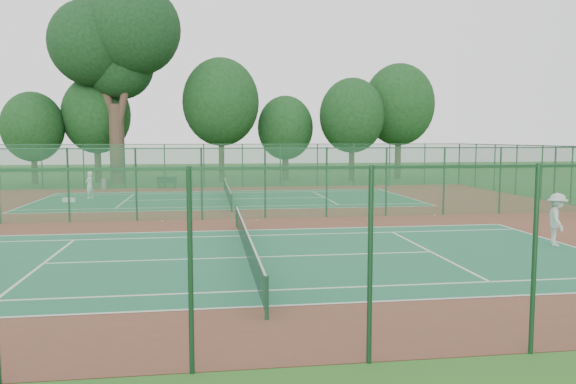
% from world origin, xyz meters
% --- Properties ---
extents(ground, '(120.00, 120.00, 0.00)m').
position_xyz_m(ground, '(0.00, 0.00, 0.00)').
color(ground, '#27591C').
rests_on(ground, ground).
extents(red_pad, '(40.00, 36.00, 0.01)m').
position_xyz_m(red_pad, '(0.00, 0.00, 0.01)').
color(red_pad, maroon).
rests_on(red_pad, ground).
extents(court_near, '(23.77, 10.97, 0.01)m').
position_xyz_m(court_near, '(0.00, -9.00, 0.01)').
color(court_near, '#206648').
rests_on(court_near, red_pad).
extents(court_far, '(23.77, 10.97, 0.01)m').
position_xyz_m(court_far, '(0.00, 9.00, 0.01)').
color(court_far, '#1F643B').
rests_on(court_far, red_pad).
extents(fence_north, '(40.00, 0.09, 3.50)m').
position_xyz_m(fence_north, '(0.00, 18.00, 1.76)').
color(fence_north, '#194C29').
rests_on(fence_north, ground).
extents(fence_south, '(40.00, 0.09, 3.50)m').
position_xyz_m(fence_south, '(0.00, -18.00, 1.76)').
color(fence_south, '#17472B').
rests_on(fence_south, ground).
extents(fence_divider, '(40.00, 0.09, 3.50)m').
position_xyz_m(fence_divider, '(0.00, 0.00, 1.76)').
color(fence_divider, '#1B532D').
rests_on(fence_divider, ground).
extents(tennis_net_near, '(0.10, 12.90, 0.97)m').
position_xyz_m(tennis_net_near, '(0.00, -9.00, 0.54)').
color(tennis_net_near, '#133621').
rests_on(tennis_net_near, ground).
extents(tennis_net_far, '(0.10, 12.90, 0.97)m').
position_xyz_m(tennis_net_far, '(0.00, 9.00, 0.54)').
color(tennis_net_far, '#123218').
rests_on(tennis_net_far, ground).
extents(player_near, '(1.12, 1.42, 1.94)m').
position_xyz_m(player_near, '(11.38, -8.57, 0.99)').
color(player_near, silver).
rests_on(player_near, court_near).
extents(player_far, '(0.65, 0.76, 1.77)m').
position_xyz_m(player_far, '(-8.86, 10.50, 0.90)').
color(player_far, white).
rests_on(player_far, court_far).
extents(trash_bin, '(0.61, 0.61, 0.86)m').
position_xyz_m(trash_bin, '(-9.12, 17.11, 0.44)').
color(trash_bin, gray).
rests_on(trash_bin, red_pad).
extents(bench, '(1.56, 0.63, 0.94)m').
position_xyz_m(bench, '(-4.45, 17.41, 0.49)').
color(bench, black).
rests_on(bench, red_pad).
extents(kit_bag, '(0.77, 0.36, 0.28)m').
position_xyz_m(kit_bag, '(-9.72, 8.64, 0.15)').
color(kit_bag, silver).
rests_on(kit_bag, red_pad).
extents(stray_ball_a, '(0.07, 0.07, 0.07)m').
position_xyz_m(stray_ball_a, '(1.07, -0.76, 0.04)').
color(stray_ball_a, '#ABC22D').
rests_on(stray_ball_a, red_pad).
extents(stray_ball_b, '(0.07, 0.07, 0.07)m').
position_xyz_m(stray_ball_b, '(10.18, -0.29, 0.05)').
color(stray_ball_b, yellow).
rests_on(stray_ball_b, red_pad).
extents(stray_ball_c, '(0.07, 0.07, 0.07)m').
position_xyz_m(stray_ball_c, '(-3.37, -0.59, 0.05)').
color(stray_ball_c, yellow).
rests_on(stray_ball_c, red_pad).
extents(big_tree, '(11.00, 8.05, 16.90)m').
position_xyz_m(big_tree, '(-8.76, 22.54, 11.97)').
color(big_tree, '#3B2A20').
rests_on(big_tree, ground).
extents(evergreen_row, '(39.00, 5.00, 12.00)m').
position_xyz_m(evergreen_row, '(0.50, 24.25, 0.00)').
color(evergreen_row, black).
rests_on(evergreen_row, ground).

